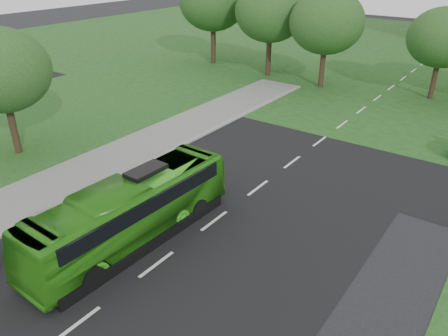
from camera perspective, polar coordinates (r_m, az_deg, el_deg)
name	(u,v)px	position (r m, az deg, el deg)	size (l,w,h in m)	color
ground	(187,241)	(19.92, -4.80, -9.52)	(160.00, 160.00, 0.00)	black
street_surfaces	(360,107)	(38.35, 17.33, 7.67)	(120.00, 120.00, 0.15)	black
tree_park_a	(271,11)	(45.52, 6.10, 19.67)	(6.99, 6.99, 9.29)	black
tree_park_b	(327,22)	(42.12, 13.28, 18.05)	(6.69, 6.69, 8.77)	black
tree_park_c	(443,38)	(41.68, 26.71, 14.95)	(5.78, 5.78, 7.67)	black
tree_park_f	(213,2)	(50.71, -1.47, 20.88)	(7.32, 7.32, 9.77)	black
tree_side_near	(0,70)	(29.60, -27.21, 11.27)	(5.90, 5.90, 7.84)	black
bus	(131,211)	(19.64, -12.02, -5.52)	(2.46, 10.50, 2.92)	#34971B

